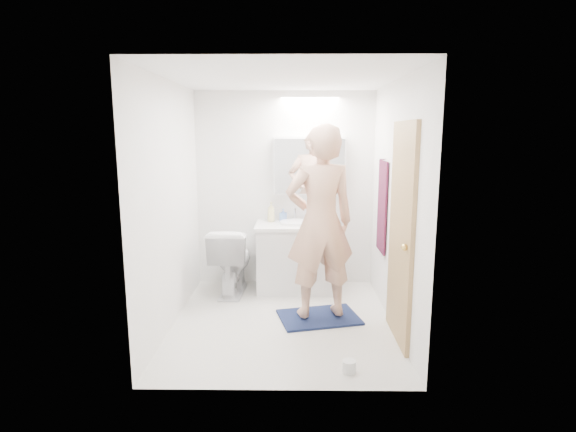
{
  "coord_description": "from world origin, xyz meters",
  "views": [
    {
      "loc": [
        0.11,
        -4.32,
        1.89
      ],
      "look_at": [
        0.05,
        0.25,
        1.05
      ],
      "focal_mm": 28.03,
      "sensor_mm": 36.0,
      "label": 1
    }
  ],
  "objects_px": {
    "toilet": "(232,260)",
    "soap_bottle_a": "(271,212)",
    "soap_bottle_b": "(283,215)",
    "toothbrush_cup": "(311,218)",
    "vanity_cabinet": "(295,259)",
    "person": "(320,222)",
    "toilet_paper_roll": "(349,366)",
    "medicine_cabinet": "(309,166)"
  },
  "relations": [
    {
      "from": "medicine_cabinet",
      "to": "soap_bottle_a",
      "type": "relative_size",
      "value": 3.59
    },
    {
      "from": "medicine_cabinet",
      "to": "toilet_paper_roll",
      "type": "height_order",
      "value": "medicine_cabinet"
    },
    {
      "from": "medicine_cabinet",
      "to": "soap_bottle_a",
      "type": "distance_m",
      "value": 0.73
    },
    {
      "from": "toilet_paper_roll",
      "to": "toothbrush_cup",
      "type": "bearing_deg",
      "value": 96.34
    },
    {
      "from": "medicine_cabinet",
      "to": "soap_bottle_b",
      "type": "relative_size",
      "value": 5.58
    },
    {
      "from": "soap_bottle_b",
      "to": "toilet_paper_roll",
      "type": "distance_m",
      "value": 2.37
    },
    {
      "from": "toothbrush_cup",
      "to": "medicine_cabinet",
      "type": "bearing_deg",
      "value": 114.0
    },
    {
      "from": "toilet",
      "to": "person",
      "type": "bearing_deg",
      "value": 145.45
    },
    {
      "from": "medicine_cabinet",
      "to": "toilet_paper_roll",
      "type": "relative_size",
      "value": 8.0
    },
    {
      "from": "toothbrush_cup",
      "to": "vanity_cabinet",
      "type": "bearing_deg",
      "value": -140.87
    },
    {
      "from": "person",
      "to": "soap_bottle_a",
      "type": "height_order",
      "value": "person"
    },
    {
      "from": "person",
      "to": "toothbrush_cup",
      "type": "relative_size",
      "value": 21.03
    },
    {
      "from": "vanity_cabinet",
      "to": "toothbrush_cup",
      "type": "distance_m",
      "value": 0.54
    },
    {
      "from": "medicine_cabinet",
      "to": "toilet_paper_roll",
      "type": "bearing_deg",
      "value": -83.23
    },
    {
      "from": "toilet",
      "to": "toilet_paper_roll",
      "type": "bearing_deg",
      "value": 125.69
    },
    {
      "from": "toilet",
      "to": "soap_bottle_b",
      "type": "relative_size",
      "value": 5.11
    },
    {
      "from": "vanity_cabinet",
      "to": "soap_bottle_b",
      "type": "distance_m",
      "value": 0.56
    },
    {
      "from": "toilet",
      "to": "soap_bottle_b",
      "type": "xyz_separation_m",
      "value": [
        0.61,
        0.3,
        0.5
      ]
    },
    {
      "from": "soap_bottle_a",
      "to": "toothbrush_cup",
      "type": "height_order",
      "value": "soap_bottle_a"
    },
    {
      "from": "medicine_cabinet",
      "to": "vanity_cabinet",
      "type": "bearing_deg",
      "value": -129.71
    },
    {
      "from": "vanity_cabinet",
      "to": "toilet_paper_roll",
      "type": "distance_m",
      "value": 2.03
    },
    {
      "from": "soap_bottle_a",
      "to": "soap_bottle_b",
      "type": "height_order",
      "value": "soap_bottle_a"
    },
    {
      "from": "person",
      "to": "toilet",
      "type": "bearing_deg",
      "value": -50.96
    },
    {
      "from": "vanity_cabinet",
      "to": "toilet_paper_roll",
      "type": "height_order",
      "value": "vanity_cabinet"
    },
    {
      "from": "soap_bottle_a",
      "to": "person",
      "type": "bearing_deg",
      "value": -62.29
    },
    {
      "from": "toilet_paper_roll",
      "to": "soap_bottle_b",
      "type": "bearing_deg",
      "value": 105.15
    },
    {
      "from": "toilet",
      "to": "soap_bottle_a",
      "type": "distance_m",
      "value": 0.76
    },
    {
      "from": "vanity_cabinet",
      "to": "soap_bottle_b",
      "type": "relative_size",
      "value": 5.7
    },
    {
      "from": "toothbrush_cup",
      "to": "toilet_paper_roll",
      "type": "xyz_separation_m",
      "value": [
        0.23,
        -2.11,
        -0.81
      ]
    },
    {
      "from": "soap_bottle_a",
      "to": "toilet_paper_roll",
      "type": "xyz_separation_m",
      "value": [
        0.73,
        -2.1,
        -0.89
      ]
    },
    {
      "from": "vanity_cabinet",
      "to": "toothbrush_cup",
      "type": "relative_size",
      "value": 9.78
    },
    {
      "from": "soap_bottle_b",
      "to": "toilet",
      "type": "bearing_deg",
      "value": -154.25
    },
    {
      "from": "soap_bottle_a",
      "to": "soap_bottle_b",
      "type": "bearing_deg",
      "value": 11.45
    },
    {
      "from": "toothbrush_cup",
      "to": "toilet_paper_roll",
      "type": "relative_size",
      "value": 0.84
    },
    {
      "from": "person",
      "to": "soap_bottle_a",
      "type": "distance_m",
      "value": 1.17
    },
    {
      "from": "medicine_cabinet",
      "to": "soap_bottle_b",
      "type": "distance_m",
      "value": 0.68
    },
    {
      "from": "vanity_cabinet",
      "to": "soap_bottle_b",
      "type": "height_order",
      "value": "soap_bottle_b"
    },
    {
      "from": "vanity_cabinet",
      "to": "person",
      "type": "distance_m",
      "value": 1.11
    },
    {
      "from": "person",
      "to": "toothbrush_cup",
      "type": "distance_m",
      "value": 1.05
    },
    {
      "from": "person",
      "to": "toilet_paper_roll",
      "type": "height_order",
      "value": "person"
    },
    {
      "from": "medicine_cabinet",
      "to": "soap_bottle_b",
      "type": "bearing_deg",
      "value": -174.65
    },
    {
      "from": "medicine_cabinet",
      "to": "toothbrush_cup",
      "type": "height_order",
      "value": "medicine_cabinet"
    }
  ]
}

